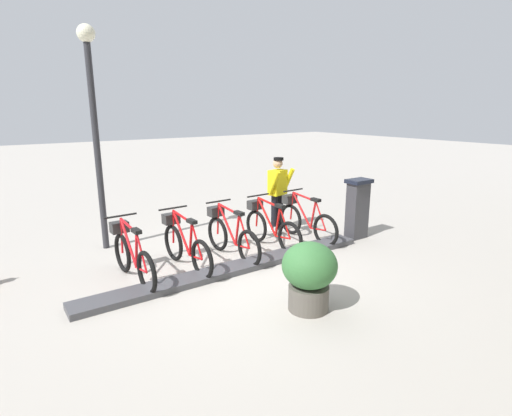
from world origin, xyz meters
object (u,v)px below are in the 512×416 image
lamp_post (93,109)px  bike_docked_3 (185,244)px  bike_docked_0 (305,220)px  bike_docked_4 (132,255)px  payment_kiosk (357,208)px  planter_bush (309,273)px  bike_docked_1 (270,227)px  worker_near_rack (278,191)px  bike_docked_2 (230,235)px

lamp_post → bike_docked_3: bearing=-155.1°
bike_docked_0 → bike_docked_4: (0.00, 3.70, 0.00)m
payment_kiosk → bike_docked_0: payment_kiosk is taller
payment_kiosk → planter_bush: 3.48m
bike_docked_1 → worker_near_rack: bearing=-44.8°
payment_kiosk → bike_docked_0: size_ratio=0.74×
bike_docked_0 → bike_docked_2: bearing=90.0°
payment_kiosk → bike_docked_2: size_ratio=0.74×
bike_docked_0 → planter_bush: (-2.35, 2.02, 0.11)m
worker_near_rack → lamp_post: (0.97, 3.59, 1.80)m
bike_docked_2 → planter_bush: 2.36m
bike_docked_3 → worker_near_rack: bearing=-72.1°
bike_docked_0 → planter_bush: bearing=139.3°
payment_kiosk → bike_docked_0: 1.14m
bike_docked_1 → bike_docked_2: (0.00, 0.93, 0.00)m
bike_docked_3 → planter_bush: size_ratio=1.77×
bike_docked_1 → bike_docked_4: 2.78m
bike_docked_4 → lamp_post: lamp_post is taller
worker_near_rack → bike_docked_3: bearing=107.9°
bike_docked_2 → lamp_post: 3.44m
bike_docked_0 → bike_docked_2: (0.00, 1.85, 0.00)m
bike_docked_3 → worker_near_rack: (0.88, -2.73, 0.48)m
bike_docked_4 → bike_docked_1: bearing=-90.0°
bike_docked_3 → bike_docked_4: same height
bike_docked_3 → worker_near_rack: 2.91m
payment_kiosk → bike_docked_1: bearing=73.2°
bike_docked_0 → bike_docked_1: (0.00, 0.93, 0.00)m
bike_docked_1 → planter_bush: (-2.35, 1.10, 0.11)m
lamp_post → bike_docked_0: bearing=-117.0°
worker_near_rack → planter_bush: size_ratio=1.71×
bike_docked_4 → worker_near_rack: (0.88, -3.65, 0.48)m
lamp_post → planter_bush: size_ratio=4.30×
payment_kiosk → bike_docked_4: bearing=83.0°
bike_docked_4 → worker_near_rack: size_ratio=1.04×
bike_docked_2 → bike_docked_3: bearing=90.0°
worker_near_rack → lamp_post: 4.13m
payment_kiosk → lamp_post: bearing=62.2°
payment_kiosk → bike_docked_1: 1.99m
bike_docked_3 → bike_docked_4: size_ratio=1.00×
bike_docked_1 → bike_docked_3: 1.85m
payment_kiosk → planter_bush: payment_kiosk is taller
bike_docked_2 → bike_docked_4: (0.00, 1.85, 0.00)m
bike_docked_1 → bike_docked_4: bearing=90.0°
bike_docked_0 → lamp_post: 4.68m
payment_kiosk → worker_near_rack: 1.79m
bike_docked_3 → lamp_post: lamp_post is taller
bike_docked_0 → bike_docked_4: size_ratio=1.00×
bike_docked_0 → lamp_post: (1.86, 3.64, 2.28)m
payment_kiosk → bike_docked_2: 2.88m
bike_docked_3 → worker_near_rack: worker_near_rack is taller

